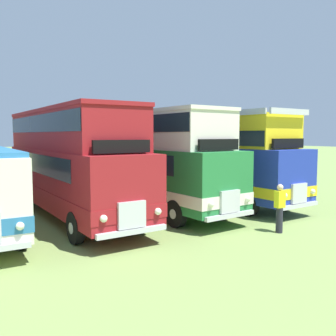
# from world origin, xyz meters

# --- Properties ---
(bus_sixth_in_row) EXTENTS (2.74, 11.13, 4.49)m
(bus_sixth_in_row) POSITION_xyz_m (5.57, 0.41, 2.47)
(bus_sixth_in_row) COLOR maroon
(bus_sixth_in_row) RESTS_ON ground
(bus_seventh_in_row) EXTENTS (3.11, 10.57, 4.49)m
(bus_seventh_in_row) POSITION_xyz_m (9.27, 0.18, 2.47)
(bus_seventh_in_row) COLOR #237538
(bus_seventh_in_row) RESTS_ON ground
(bus_eighth_in_row) EXTENTS (2.91, 11.38, 4.52)m
(bus_eighth_in_row) POSITION_xyz_m (12.99, 0.52, 2.36)
(bus_eighth_in_row) COLOR #1E339E
(bus_eighth_in_row) RESTS_ON ground
(marshal_person) EXTENTS (0.36, 0.24, 1.73)m
(marshal_person) POSITION_xyz_m (10.99, -6.12, 0.89)
(marshal_person) COLOR #23232D
(marshal_person) RESTS_ON ground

